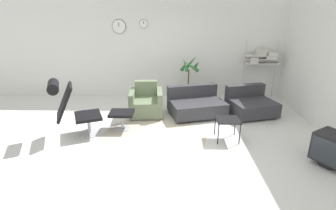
{
  "coord_description": "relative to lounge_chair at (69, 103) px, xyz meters",
  "views": [
    {
      "loc": [
        0.2,
        -4.87,
        2.44
      ],
      "look_at": [
        0.11,
        0.35,
        0.55
      ],
      "focal_mm": 28.0,
      "sensor_mm": 36.0,
      "label": 1
    }
  ],
  "objects": [
    {
      "name": "ground_plane",
      "position": [
        1.82,
        0.06,
        -0.72
      ],
      "size": [
        12.0,
        12.0,
        0.0
      ],
      "primitive_type": "plane",
      "color": "silver"
    },
    {
      "name": "wall_back",
      "position": [
        1.81,
        2.78,
        0.68
      ],
      "size": [
        12.0,
        0.09,
        2.8
      ],
      "color": "silver",
      "rests_on": "ground_plane"
    },
    {
      "name": "round_rug",
      "position": [
        1.63,
        0.01,
        -0.72
      ],
      "size": [
        2.16,
        2.16,
        0.01
      ],
      "color": "#BCB29E",
      "rests_on": "ground_plane"
    },
    {
      "name": "lounge_chair",
      "position": [
        0.0,
        0.0,
        0.0
      ],
      "size": [
        1.07,
        0.86,
        1.19
      ],
      "rotation": [
        0.0,
        0.0,
        -1.18
      ],
      "color": "#BCBCC1",
      "rests_on": "ground_plane"
    },
    {
      "name": "ottoman",
      "position": [
        0.94,
        0.38,
        -0.42
      ],
      "size": [
        0.51,
        0.43,
        0.4
      ],
      "color": "#BCBCC1",
      "rests_on": "ground_plane"
    },
    {
      "name": "armchair_red",
      "position": [
        1.38,
        1.23,
        -0.42
      ],
      "size": [
        0.84,
        0.85,
        0.79
      ],
      "rotation": [
        0.0,
        0.0,
        3.21
      ],
      "color": "silver",
      "rests_on": "ground_plane"
    },
    {
      "name": "couch_low",
      "position": [
        2.61,
        1.26,
        -0.48
      ],
      "size": [
        1.48,
        1.23,
        0.67
      ],
      "rotation": [
        0.0,
        0.0,
        3.4
      ],
      "color": "black",
      "rests_on": "ground_plane"
    },
    {
      "name": "couch_second",
      "position": [
        3.96,
        1.31,
        -0.48
      ],
      "size": [
        1.23,
        1.16,
        0.67
      ],
      "rotation": [
        0.0,
        0.0,
        3.4
      ],
      "color": "black",
      "rests_on": "ground_plane"
    },
    {
      "name": "side_table",
      "position": [
        3.11,
        -0.08,
        -0.33
      ],
      "size": [
        0.45,
        0.45,
        0.44
      ],
      "color": "black",
      "rests_on": "ground_plane"
    },
    {
      "name": "crt_television",
      "position": [
        4.66,
        -0.97,
        -0.42
      ],
      "size": [
        0.67,
        0.68,
        0.56
      ],
      "rotation": [
        0.0,
        0.0,
        2.15
      ],
      "color": "black",
      "rests_on": "ground_plane"
    },
    {
      "name": "potted_plant",
      "position": [
        2.48,
        2.13,
        -0.09
      ],
      "size": [
        0.55,
        0.57,
        1.32
      ],
      "color": "brown",
      "rests_on": "ground_plane"
    },
    {
      "name": "shelf_unit",
      "position": [
        4.52,
        2.51,
        0.48
      ],
      "size": [
        0.94,
        0.28,
        1.67
      ],
      "color": "#BCBCC1",
      "rests_on": "ground_plane"
    }
  ]
}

